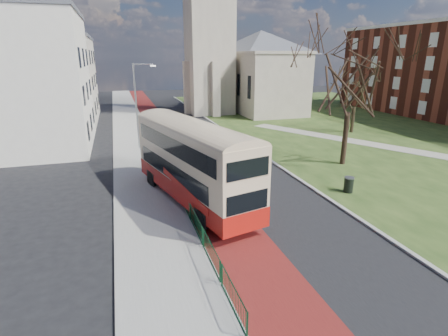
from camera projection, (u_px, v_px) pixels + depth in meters
name	position (u px, v px, depth m)	size (l,w,h in m)	color
ground	(246.00, 221.00, 19.35)	(160.00, 160.00, 0.00)	black
road_carriageway	(195.00, 140.00, 37.97)	(9.00, 120.00, 0.01)	black
bus_lane	(170.00, 142.00, 37.22)	(3.40, 120.00, 0.01)	#591414
pavement_west	(133.00, 144.00, 36.14)	(4.00, 120.00, 0.12)	gray
kerb_west	(153.00, 143.00, 36.70)	(0.25, 120.00, 0.13)	#999993
kerb_east	(229.00, 133.00, 41.06)	(0.25, 80.00, 0.13)	#999993
grass_green	(371.00, 124.00, 46.61)	(40.00, 80.00, 0.04)	#274117
footpath	(402.00, 149.00, 34.01)	(2.20, 36.00, 0.03)	#9E998C
pedestrian_railing	(180.00, 192.00, 22.00)	(0.07, 24.00, 1.12)	#0D391E
gothic_church	(238.00, 26.00, 53.42)	(16.38, 18.00, 40.00)	#9F9180
street_block_near	(30.00, 80.00, 33.48)	(10.30, 14.30, 13.00)	silver
street_block_far	(56.00, 79.00, 48.28)	(10.30, 16.30, 11.50)	beige
streetlamp	(138.00, 102.00, 33.12)	(2.13, 0.18, 8.00)	gray
bus	(192.00, 159.00, 21.08)	(5.49, 12.07, 4.92)	#A9160F
winter_tree_near	(353.00, 69.00, 27.23)	(10.08, 10.08, 11.21)	black
winter_tree_far	(356.00, 87.00, 40.21)	(5.59, 5.59, 7.60)	#302618
litter_bin	(349.00, 185.00, 23.26)	(0.81, 0.81, 1.05)	black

